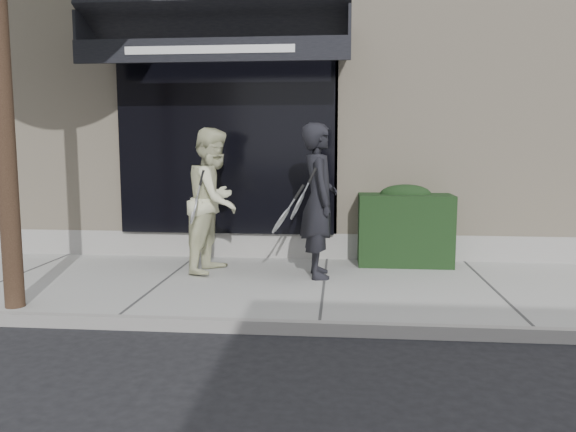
# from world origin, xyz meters

# --- Properties ---
(ground) EXTENTS (80.00, 80.00, 0.00)m
(ground) POSITION_xyz_m (0.00, 0.00, 0.00)
(ground) COLOR black
(ground) RESTS_ON ground
(sidewalk) EXTENTS (20.00, 3.00, 0.12)m
(sidewalk) POSITION_xyz_m (0.00, 0.00, 0.06)
(sidewalk) COLOR #A1A19B
(sidewalk) RESTS_ON ground
(curb) EXTENTS (20.00, 0.10, 0.14)m
(curb) POSITION_xyz_m (0.00, -1.55, 0.07)
(curb) COLOR gray
(curb) RESTS_ON ground
(building_facade) EXTENTS (14.30, 8.04, 5.64)m
(building_facade) POSITION_xyz_m (-0.01, 4.96, 2.74)
(building_facade) COLOR beige
(building_facade) RESTS_ON ground
(hedge) EXTENTS (1.30, 0.70, 1.14)m
(hedge) POSITION_xyz_m (1.10, 1.25, 0.66)
(hedge) COLOR black
(hedge) RESTS_ON sidewalk
(pedestrian_front) EXTENTS (0.85, 0.94, 1.96)m
(pedestrian_front) POSITION_xyz_m (-0.09, 0.38, 1.10)
(pedestrian_front) COLOR black
(pedestrian_front) RESTS_ON sidewalk
(pedestrian_back) EXTENTS (0.89, 1.05, 1.91)m
(pedestrian_back) POSITION_xyz_m (-1.48, 0.56, 1.07)
(pedestrian_back) COLOR beige
(pedestrian_back) RESTS_ON sidewalk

